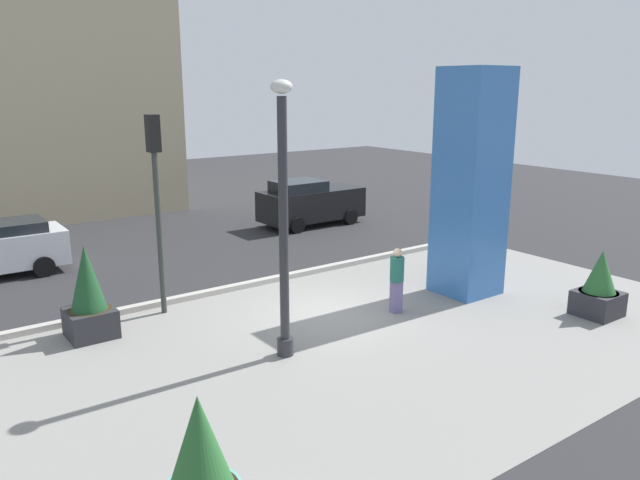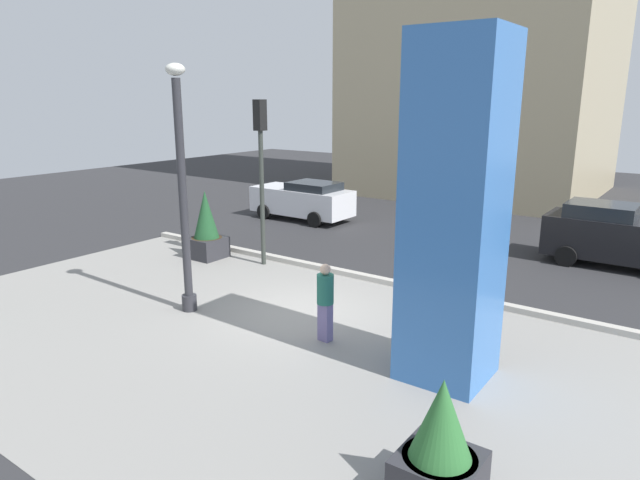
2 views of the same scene
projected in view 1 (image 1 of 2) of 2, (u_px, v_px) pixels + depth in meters
The scene contains 11 objects.
ground_plane at pixel (254, 276), 19.22m from camera, with size 60.00×60.00×0.00m, color #2D2D30.
plaza_pavement at pixel (383, 338), 14.51m from camera, with size 18.00×10.00×0.02m, color gray.
curb_strip at pixel (269, 280), 18.51m from camera, with size 18.00×0.24×0.16m, color #B7B2A8.
lamp_post at pixel (284, 228), 12.89m from camera, with size 0.44×0.44×5.85m.
art_pillar_blue at pixel (471, 184), 16.97m from camera, with size 1.53×1.53×6.21m, color #3870BC.
potted_plant_curbside at pixel (599, 287), 15.73m from camera, with size 1.02×1.02×1.72m.
potted_plant_near_right at pixel (201, 477), 7.82m from camera, with size 1.04×1.04×2.07m.
potted_plant_by_pillar at pixel (88, 297), 14.33m from camera, with size 1.05×1.05×2.21m.
traffic_light_corner at pixel (156, 183), 15.29m from camera, with size 0.28×0.42×5.05m.
car_intersection at pixel (310, 202), 25.95m from camera, with size 4.39×2.08×1.92m.
pedestrian_crossing at pixel (397, 277), 15.87m from camera, with size 0.41×0.41×1.73m.
Camera 1 is at (-9.14, -12.07, 5.74)m, focal length 34.88 mm.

